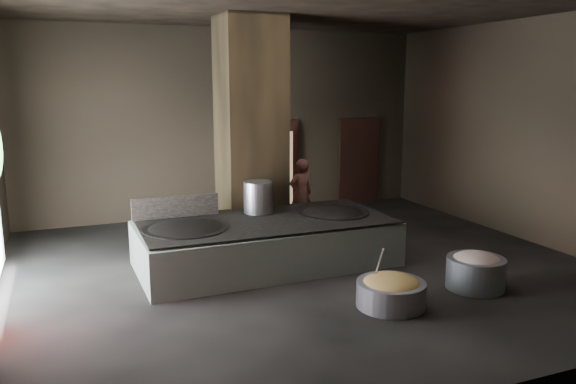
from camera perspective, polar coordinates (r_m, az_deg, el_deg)
name	(u,v)px	position (r m, az deg, el deg)	size (l,w,h in m)	color
floor	(302,269)	(10.10, 1.41, -7.85)	(10.00, 9.00, 0.10)	black
back_wall	(228,123)	(13.88, -6.08, 7.01)	(10.00, 0.10, 4.50)	black
front_wall	(490,186)	(5.76, 19.80, 0.59)	(10.00, 0.10, 4.50)	black
right_wall	(530,131)	(12.50, 23.35, 5.71)	(0.10, 9.00, 4.50)	black
pillar	(251,132)	(11.27, -3.81, 6.10)	(1.20, 1.20, 4.50)	black
hearth_platform	(266,243)	(10.10, -2.24, -5.25)	(4.48, 2.14, 0.78)	silver
platform_cap	(266,220)	(9.98, -2.26, -2.91)	(4.39, 2.11, 0.03)	black
wok_left	(186,233)	(9.58, -10.36, -4.10)	(1.41, 1.41, 0.39)	black
wok_left_rim	(185,229)	(9.56, -10.38, -3.69)	(1.44, 1.44, 0.05)	black
wok_right	(333,217)	(10.56, 4.56, -2.51)	(1.32, 1.32, 0.37)	black
wok_right_rim	(333,213)	(10.55, 4.57, -2.14)	(1.35, 1.35, 0.05)	black
stock_pot	(258,197)	(10.44, -3.04, -0.52)	(0.55, 0.55, 0.58)	#B2B4BA
splash_guard	(176,207)	(10.27, -11.33, -1.48)	(1.56, 0.06, 0.39)	black
cook	(301,194)	(12.44, 1.33, -0.21)	(0.57, 0.37, 1.58)	brown
veg_basin	(391,294)	(8.47, 10.40, -10.16)	(1.01, 1.01, 0.37)	gray
veg_fill	(391,283)	(8.42, 10.44, -9.12)	(0.83, 0.83, 0.26)	#99A24E
ladle	(377,268)	(8.39, 9.07, -7.68)	(0.03, 0.03, 0.80)	#B2B4BA
meat_basin	(475,273)	(9.49, 18.51, -7.81)	(0.91, 0.91, 0.50)	gray
meat_fill	(476,261)	(9.43, 18.58, -6.66)	(0.76, 0.76, 0.29)	#AC7667
doorway_near	(276,167)	(14.29, -1.24, 2.55)	(1.18, 0.08, 2.38)	black
doorway_near_glow	(277,170)	(14.12, -1.08, 2.24)	(0.82, 0.04, 1.93)	#8C6647
doorway_far	(359,162)	(15.30, 7.20, 3.03)	(1.18, 0.08, 2.38)	black
doorway_far_glow	(365,163)	(15.49, 7.83, 2.93)	(0.75, 0.04, 1.77)	#8C6647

